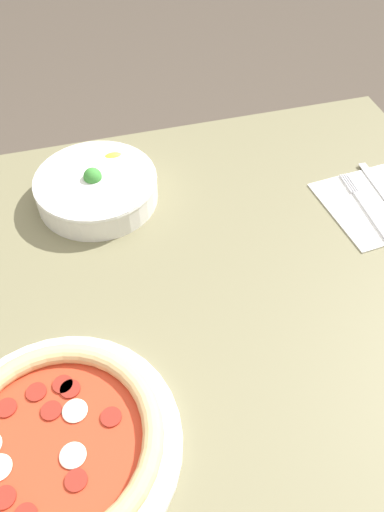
% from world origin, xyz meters
% --- Properties ---
extents(ground_plane, '(8.00, 8.00, 0.00)m').
position_xyz_m(ground_plane, '(0.00, 0.00, 0.00)').
color(ground_plane, '#4C4238').
extents(dining_table, '(1.22, 0.90, 0.73)m').
position_xyz_m(dining_table, '(0.00, 0.00, 0.63)').
color(dining_table, '#706B4C').
rests_on(dining_table, ground_plane).
extents(pizza, '(0.30, 0.30, 0.04)m').
position_xyz_m(pizza, '(-0.14, -0.16, 0.74)').
color(pizza, white).
rests_on(pizza, dining_table).
extents(bowl, '(0.22, 0.22, 0.07)m').
position_xyz_m(bowl, '(-0.03, 0.27, 0.76)').
color(bowl, white).
rests_on(bowl, dining_table).
extents(napkin, '(0.20, 0.20, 0.00)m').
position_xyz_m(napkin, '(0.45, 0.12, 0.73)').
color(napkin, white).
rests_on(napkin, dining_table).
extents(fork, '(0.02, 0.17, 0.00)m').
position_xyz_m(fork, '(0.42, 0.12, 0.73)').
color(fork, silver).
rests_on(fork, napkin).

